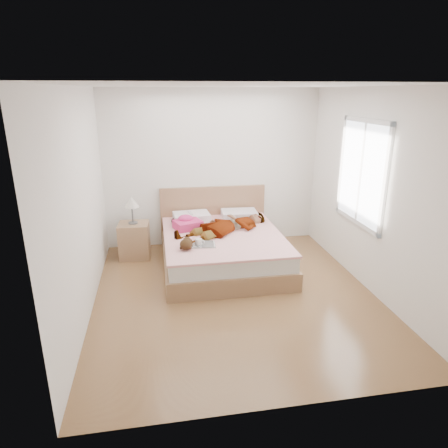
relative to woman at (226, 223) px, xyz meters
name	(u,v)px	position (x,y,z in m)	size (l,w,h in m)	color
ground	(235,295)	(-0.07, -1.11, -0.62)	(4.00, 4.00, 0.00)	#4B2917
woman	(226,223)	(0.00, 0.00, 0.00)	(0.61, 1.64, 0.23)	white
hair	(186,221)	(-0.57, 0.45, -0.07)	(0.48, 0.59, 0.09)	black
phone	(191,213)	(-0.50, 0.40, 0.07)	(0.05, 0.10, 0.01)	silver
room_shell	(362,173)	(1.70, -0.81, 0.88)	(4.00, 4.00, 4.00)	white
bed	(222,246)	(-0.07, -0.07, -0.35)	(1.80, 2.08, 1.00)	brown
towel	(187,223)	(-0.57, 0.19, -0.03)	(0.48, 0.44, 0.21)	#E13D6B
magazine	(201,245)	(-0.45, -0.56, -0.10)	(0.42, 0.29, 0.02)	silver
coffee_mug	(199,242)	(-0.48, -0.58, -0.06)	(0.14, 0.10, 0.10)	silver
plush_toy	(186,244)	(-0.66, -0.66, -0.04)	(0.21, 0.28, 0.15)	black
nightstand	(134,238)	(-1.41, 0.40, -0.29)	(0.49, 0.44, 1.00)	brown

